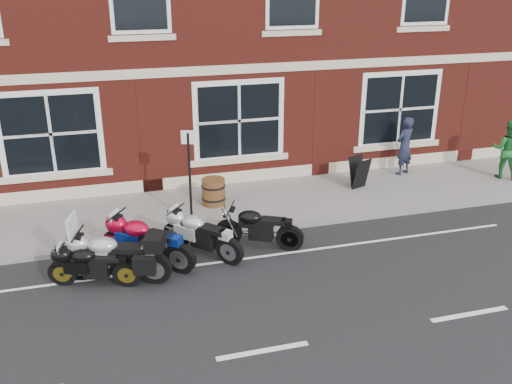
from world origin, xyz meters
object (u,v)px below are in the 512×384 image
(moto_naked_black, at_px, (257,226))
(parking_sign, at_px, (189,170))
(moto_sport_black, at_px, (92,264))
(moto_sport_silver, at_px, (201,233))
(pedestrian_right, at_px, (507,150))
(a_board_sign, at_px, (359,172))
(barrel_planter, at_px, (214,192))
(moto_touring_silver, at_px, (112,254))
(pedestrian_left, at_px, (405,146))
(moto_sport_red, at_px, (147,240))

(moto_naked_black, relative_size, parking_sign, 0.81)
(moto_sport_black, height_order, moto_naked_black, moto_naked_black)
(moto_sport_silver, height_order, pedestrian_right, pedestrian_right)
(moto_naked_black, bearing_deg, parking_sign, 67.24)
(a_board_sign, distance_m, barrel_planter, 4.23)
(moto_sport_silver, xyz_separation_m, a_board_sign, (5.01, 2.60, 0.01))
(moto_touring_silver, relative_size, moto_sport_silver, 1.32)
(moto_naked_black, height_order, barrel_planter, moto_naked_black)
(moto_naked_black, bearing_deg, pedestrian_left, -31.97)
(moto_sport_black, xyz_separation_m, moto_naked_black, (3.63, 0.72, 0.04))
(moto_touring_silver, distance_m, barrel_planter, 4.13)
(moto_sport_red, relative_size, moto_sport_silver, 1.12)
(moto_sport_silver, distance_m, barrel_planter, 2.61)
(pedestrian_left, bearing_deg, parking_sign, -9.27)
(pedestrian_right, bearing_deg, moto_naked_black, 58.58)
(moto_sport_red, distance_m, pedestrian_left, 8.66)
(moto_sport_red, height_order, moto_sport_black, moto_sport_red)
(moto_sport_red, relative_size, parking_sign, 0.79)
(moto_sport_silver, distance_m, pedestrian_right, 9.76)
(pedestrian_left, relative_size, parking_sign, 0.76)
(moto_sport_red, bearing_deg, moto_touring_silver, 164.60)
(moto_sport_black, bearing_deg, barrel_planter, -26.79)
(pedestrian_right, distance_m, a_board_sign, 4.54)
(moto_sport_silver, height_order, parking_sign, parking_sign)
(moto_touring_silver, bearing_deg, a_board_sign, -44.56)
(moto_sport_red, relative_size, pedestrian_left, 1.05)
(pedestrian_left, distance_m, a_board_sign, 1.93)
(moto_sport_black, xyz_separation_m, pedestrian_left, (9.11, 3.94, 0.51))
(moto_sport_silver, bearing_deg, moto_sport_black, 153.85)
(moto_touring_silver, distance_m, moto_sport_black, 0.43)
(barrel_planter, xyz_separation_m, parking_sign, (-0.75, -0.93, 0.99))
(moto_sport_silver, bearing_deg, a_board_sign, -15.07)
(moto_naked_black, distance_m, pedestrian_left, 6.37)
(a_board_sign, bearing_deg, parking_sign, 171.11)
(moto_touring_silver, xyz_separation_m, pedestrian_left, (8.71, 3.88, 0.39))
(a_board_sign, bearing_deg, moto_touring_silver, -175.89)
(moto_sport_silver, xyz_separation_m, parking_sign, (0.04, 1.55, 0.92))
(moto_naked_black, bearing_deg, pedestrian_right, -48.01)
(barrel_planter, bearing_deg, moto_naked_black, -78.30)
(moto_naked_black, height_order, parking_sign, parking_sign)
(pedestrian_left, height_order, pedestrian_right, pedestrian_left)
(moto_sport_silver, xyz_separation_m, moto_naked_black, (1.29, 0.04, -0.02))
(moto_touring_silver, xyz_separation_m, a_board_sign, (6.94, 3.21, -0.05))
(moto_sport_red, xyz_separation_m, a_board_sign, (6.21, 2.70, -0.03))
(moto_sport_silver, relative_size, parking_sign, 0.71)
(parking_sign, bearing_deg, barrel_planter, 71.03)
(moto_sport_black, xyz_separation_m, barrel_planter, (3.12, 3.17, -0.01))
(moto_sport_black, height_order, parking_sign, parking_sign)
(moto_sport_black, distance_m, barrel_planter, 4.45)
(pedestrian_right, xyz_separation_m, a_board_sign, (-4.50, 0.44, -0.43))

